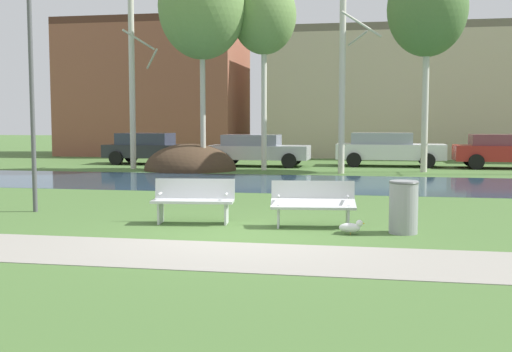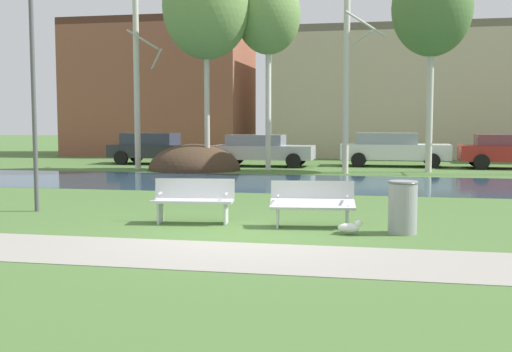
{
  "view_description": "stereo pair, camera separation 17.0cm",
  "coord_description": "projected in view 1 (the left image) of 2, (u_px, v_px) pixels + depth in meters",
  "views": [
    {
      "loc": [
        2.3,
        -10.88,
        2.03
      ],
      "look_at": [
        -0.07,
        1.83,
        0.89
      ],
      "focal_mm": 44.45,
      "sensor_mm": 36.0,
      "label": 1
    },
    {
      "loc": [
        2.46,
        -10.85,
        2.03
      ],
      "look_at": [
        -0.07,
        1.83,
        0.89
      ],
      "focal_mm": 44.45,
      "sensor_mm": 36.0,
      "label": 2
    }
  ],
  "objects": [
    {
      "name": "ground_plane",
      "position": [
        303.0,
        182.0,
        21.04
      ],
      "size": [
        120.0,
        120.0,
        0.0
      ],
      "primitive_type": "plane",
      "color": "#476B33"
    },
    {
      "name": "paved_path_strip",
      "position": [
        217.0,
        255.0,
        9.52
      ],
      "size": [
        60.0,
        2.05,
        0.01
      ],
      "primitive_type": "cube",
      "color": "gray",
      "rests_on": "ground"
    },
    {
      "name": "river_band",
      "position": [
        301.0,
        183.0,
        20.5
      ],
      "size": [
        80.0,
        6.03,
        0.01
      ],
      "primitive_type": "cube",
      "color": "#284256",
      "rests_on": "ground"
    },
    {
      "name": "soil_mound",
      "position": [
        190.0,
        170.0,
        25.97
      ],
      "size": [
        3.79,
        3.46,
        2.17
      ],
      "primitive_type": "ellipsoid",
      "color": "#423021",
      "rests_on": "ground"
    },
    {
      "name": "bench_left",
      "position": [
        193.0,
        200.0,
        12.49
      ],
      "size": [
        1.66,
        0.75,
        0.87
      ],
      "color": "silver",
      "rests_on": "ground"
    },
    {
      "name": "bench_right",
      "position": [
        313.0,
        202.0,
        12.06
      ],
      "size": [
        1.66,
        0.75,
        0.87
      ],
      "color": "silver",
      "rests_on": "ground"
    },
    {
      "name": "trash_bin",
      "position": [
        404.0,
        206.0,
        11.37
      ],
      "size": [
        0.54,
        0.54,
        0.95
      ],
      "color": "gray",
      "rests_on": "ground"
    },
    {
      "name": "seagull",
      "position": [
        351.0,
        227.0,
        11.28
      ],
      "size": [
        0.46,
        0.17,
        0.27
      ],
      "color": "white",
      "rests_on": "ground"
    },
    {
      "name": "streetlamp",
      "position": [
        31.0,
        51.0,
        13.81
      ],
      "size": [
        0.32,
        0.32,
        5.28
      ],
      "color": "#4C4C51",
      "rests_on": "ground"
    },
    {
      "name": "birch_far_left",
      "position": [
        133.0,
        80.0,
        26.23
      ],
      "size": [
        1.32,
        2.24,
        7.23
      ],
      "color": "beige",
      "rests_on": "ground"
    },
    {
      "name": "birch_left",
      "position": [
        202.0,
        7.0,
        24.82
      ],
      "size": [
        3.45,
        3.45,
        8.57
      ],
      "color": "#BCB7A8",
      "rests_on": "ground"
    },
    {
      "name": "birch_center_left",
      "position": [
        264.0,
        16.0,
        25.47
      ],
      "size": [
        2.6,
        2.6,
        8.0
      ],
      "color": "beige",
      "rests_on": "ground"
    },
    {
      "name": "birch_center",
      "position": [
        343.0,
        63.0,
        23.92
      ],
      "size": [
        1.58,
        2.4,
        8.29
      ],
      "color": "beige",
      "rests_on": "ground"
    },
    {
      "name": "birch_center_right",
      "position": [
        427.0,
        9.0,
        24.42
      ],
      "size": [
        3.08,
        3.08,
        8.18
      ],
      "color": "beige",
      "rests_on": "ground"
    },
    {
      "name": "parked_van_nearest_dark",
      "position": [
        151.0,
        148.0,
        29.49
      ],
      "size": [
        4.36,
        2.06,
        1.44
      ],
      "color": "#282B30",
      "rests_on": "ground"
    },
    {
      "name": "parked_sedan_second_silver",
      "position": [
        257.0,
        149.0,
        28.07
      ],
      "size": [
        4.42,
        2.01,
        1.4
      ],
      "color": "#B2B5BC",
      "rests_on": "ground"
    },
    {
      "name": "parked_hatch_third_white",
      "position": [
        388.0,
        148.0,
        28.1
      ],
      "size": [
        4.73,
        2.04,
        1.48
      ],
      "color": "silver",
      "rests_on": "ground"
    },
    {
      "name": "parked_wagon_fourth_red",
      "position": [
        510.0,
        150.0,
        26.74
      ],
      "size": [
        4.77,
        2.05,
        1.44
      ],
      "color": "maroon",
      "rests_on": "ground"
    },
    {
      "name": "building_brick_low",
      "position": [
        156.0,
        89.0,
        37.5
      ],
      "size": [
        10.2,
        6.15,
        7.76
      ],
      "color": "brown",
      "rests_on": "ground"
    },
    {
      "name": "building_beige_block",
      "position": [
        426.0,
        93.0,
        35.78
      ],
      "size": [
        17.26,
        6.74,
        7.11
      ],
      "color": "#BCAD8E",
      "rests_on": "ground"
    }
  ]
}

